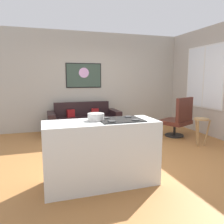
% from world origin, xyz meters
% --- Properties ---
extents(ground, '(6.40, 6.40, 0.04)m').
position_xyz_m(ground, '(0.00, 0.00, -0.02)').
color(ground, '#A96D38').
extents(back_wall, '(6.40, 0.05, 2.80)m').
position_xyz_m(back_wall, '(0.00, 2.42, 1.40)').
color(back_wall, '#AFA89B').
rests_on(back_wall, ground).
extents(right_wall, '(0.05, 6.40, 2.80)m').
position_xyz_m(right_wall, '(2.62, 0.30, 1.40)').
color(right_wall, '#B4AA9D').
rests_on(right_wall, ground).
extents(couch, '(1.90, 0.83, 0.83)m').
position_xyz_m(couch, '(-0.47, 1.84, 0.29)').
color(couch, black).
rests_on(couch, ground).
extents(coffee_table, '(0.99, 0.64, 0.40)m').
position_xyz_m(coffee_table, '(-0.36, 0.65, 0.37)').
color(coffee_table, silver).
rests_on(coffee_table, ground).
extents(armchair, '(0.88, 0.87, 1.02)m').
position_xyz_m(armchair, '(1.75, 0.74, 0.47)').
color(armchair, black).
rests_on(armchair, ground).
extents(bar_stool, '(0.36, 0.35, 0.62)m').
position_xyz_m(bar_stool, '(1.78, -0.07, 0.48)').
color(bar_stool, '#A47C4C').
rests_on(bar_stool, ground).
extents(kitchen_counter, '(1.57, 0.60, 0.93)m').
position_xyz_m(kitchen_counter, '(-0.77, -1.15, 0.46)').
color(kitchen_counter, silver).
rests_on(kitchen_counter, ground).
extents(mixing_bowl, '(0.23, 0.23, 0.10)m').
position_xyz_m(mixing_bowl, '(-0.83, -1.07, 0.95)').
color(mixing_bowl, silver).
rests_on(mixing_bowl, kitchen_counter).
extents(wall_painting, '(1.02, 0.03, 0.70)m').
position_xyz_m(wall_painting, '(-0.35, 2.38, 1.57)').
color(wall_painting, black).
extents(window, '(0.03, 1.41, 1.64)m').
position_xyz_m(window, '(2.59, 0.90, 1.52)').
color(window, silver).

